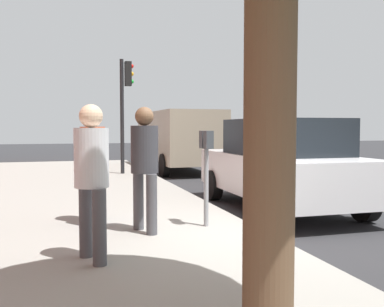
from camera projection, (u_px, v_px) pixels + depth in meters
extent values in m
plane|color=#2B2B2D|center=(259.00, 238.00, 6.34)|extent=(80.00, 80.00, 0.00)
cube|color=gray|center=(41.00, 250.00, 5.49)|extent=(28.00, 6.00, 0.15)
cylinder|color=gray|center=(206.00, 187.00, 6.44)|extent=(0.07, 0.07, 1.15)
cube|color=#383D42|center=(208.00, 140.00, 6.31)|extent=(0.16, 0.11, 0.26)
cube|color=#383D42|center=(204.00, 139.00, 6.50)|extent=(0.16, 0.11, 0.26)
cube|color=#268C33|center=(212.00, 138.00, 6.32)|extent=(0.10, 0.01, 0.10)
cube|color=#268C33|center=(208.00, 138.00, 6.51)|extent=(0.10, 0.01, 0.10)
cylinder|color=#47474C|center=(138.00, 201.00, 6.25)|extent=(0.15, 0.15, 0.83)
cylinder|color=#47474C|center=(152.00, 204.00, 5.94)|extent=(0.15, 0.15, 0.83)
cylinder|color=#333338|center=(145.00, 149.00, 6.05)|extent=(0.38, 0.38, 0.65)
sphere|color=brown|center=(144.00, 116.00, 6.02)|extent=(0.26, 0.26, 0.26)
cylinder|color=#47474C|center=(86.00, 221.00, 4.91)|extent=(0.15, 0.15, 0.81)
cylinder|color=#47474C|center=(99.00, 227.00, 4.61)|extent=(0.15, 0.15, 0.81)
cylinder|color=silver|center=(92.00, 158.00, 4.72)|extent=(0.37, 0.37, 0.64)
sphere|color=beige|center=(91.00, 116.00, 4.69)|extent=(0.25, 0.25, 0.25)
cylinder|color=#191E4C|center=(101.00, 194.00, 6.85)|extent=(0.15, 0.15, 0.82)
cylinder|color=#191E4C|center=(86.00, 198.00, 6.50)|extent=(0.15, 0.15, 0.82)
cylinder|color=#D85933|center=(93.00, 148.00, 6.63)|extent=(0.38, 0.38, 0.65)
sphere|color=brown|center=(92.00, 118.00, 6.61)|extent=(0.26, 0.26, 0.26)
cube|color=silver|center=(279.00, 173.00, 8.57)|extent=(4.42, 1.88, 0.76)
cube|color=black|center=(285.00, 137.00, 8.33)|extent=(2.21, 1.71, 0.68)
cylinder|color=black|center=(214.00, 185.00, 9.72)|extent=(0.66, 0.23, 0.66)
cylinder|color=black|center=(285.00, 182.00, 10.20)|extent=(0.66, 0.23, 0.66)
cylinder|color=black|center=(271.00, 208.00, 6.98)|extent=(0.66, 0.23, 0.66)
cylinder|color=black|center=(365.00, 203.00, 7.46)|extent=(0.66, 0.23, 0.66)
cube|color=gray|center=(178.00, 137.00, 16.06)|extent=(5.24, 2.11, 1.80)
cylinder|color=black|center=(144.00, 158.00, 17.43)|extent=(0.76, 0.24, 0.76)
cylinder|color=black|center=(189.00, 157.00, 18.01)|extent=(0.76, 0.24, 0.76)
cylinder|color=black|center=(164.00, 165.00, 14.22)|extent=(0.76, 0.24, 0.76)
cylinder|color=black|center=(219.00, 164.00, 14.79)|extent=(0.76, 0.24, 0.76)
cylinder|color=brown|center=(270.00, 124.00, 2.67)|extent=(0.32, 0.32, 2.95)
cylinder|color=black|center=(122.00, 117.00, 13.80)|extent=(0.12, 0.12, 3.60)
cube|color=black|center=(128.00, 74.00, 13.78)|extent=(0.24, 0.20, 0.76)
sphere|color=red|center=(131.00, 66.00, 13.80)|extent=(0.14, 0.14, 0.14)
sphere|color=orange|center=(132.00, 74.00, 13.81)|extent=(0.14, 0.14, 0.14)
sphere|color=green|center=(132.00, 82.00, 13.82)|extent=(0.14, 0.14, 0.14)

